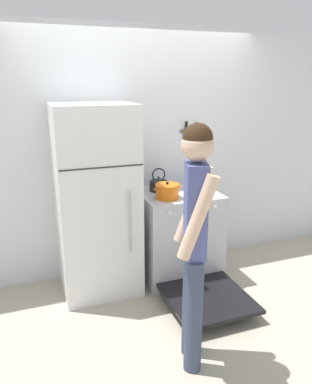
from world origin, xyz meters
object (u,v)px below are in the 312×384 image
object	(u,v)px
utensil_jar	(190,181)
person	(195,236)
stove_range	(179,236)
dutch_oven_pot	(167,191)
tea_kettle	(159,184)
refrigerator	(97,202)

from	to	relation	value
utensil_jar	person	distance (m)	1.52
stove_range	dutch_oven_pot	distance (m)	0.57
stove_range	person	xyz separation A→B (m)	(-0.42, -1.21, 0.55)
dutch_oven_pot	stove_range	bearing A→B (deg)	28.48
stove_range	tea_kettle	distance (m)	0.59
utensil_jar	person	bearing A→B (deg)	-114.04
refrigerator	utensil_jar	xyz separation A→B (m)	(1.04, 0.13, 0.07)
tea_kettle	refrigerator	bearing A→B (deg)	-169.85
refrigerator	stove_range	bearing A→B (deg)	-3.60
refrigerator	stove_range	distance (m)	0.96
utensil_jar	refrigerator	bearing A→B (deg)	-173.00
stove_range	dutch_oven_pot	xyz separation A→B (m)	(-0.18, -0.10, 0.53)
stove_range	tea_kettle	world-z (taller)	tea_kettle
tea_kettle	person	distance (m)	1.40
refrigerator	person	bearing A→B (deg)	-71.53
utensil_jar	dutch_oven_pot	bearing A→B (deg)	-143.67
stove_range	utensil_jar	size ratio (longest dim) A/B	5.21
stove_range	dutch_oven_pot	size ratio (longest dim) A/B	5.13
tea_kettle	person	size ratio (longest dim) A/B	0.14
refrigerator	stove_range	xyz separation A→B (m)	(0.84, -0.05, -0.46)
refrigerator	tea_kettle	xyz separation A→B (m)	(0.68, 0.12, 0.08)
dutch_oven_pot	utensil_jar	xyz separation A→B (m)	(0.38, 0.28, -0.01)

